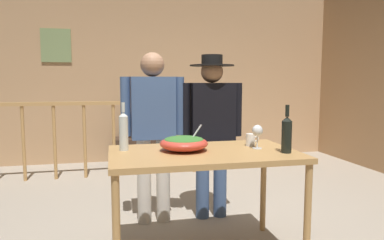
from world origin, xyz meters
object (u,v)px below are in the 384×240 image
wine_bottle_clear (124,131)px  stair_railing (117,129)px  salad_bowl (184,143)px  flat_screen_tv (143,123)px  wine_bottle_dark (287,134)px  person_standing_right (212,122)px  wine_glass (257,132)px  framed_picture (56,45)px  tv_console (143,151)px  person_standing_left (153,124)px  mug_white (251,140)px  serving_table (204,162)px

wine_bottle_clear → stair_railing: bearing=90.4°
stair_railing → salad_bowl: stair_railing is taller
flat_screen_tv → salad_bowl: bearing=-89.3°
wine_bottle_dark → person_standing_right: (-0.29, 0.97, -0.02)m
salad_bowl → wine_bottle_clear: bearing=165.9°
salad_bowl → wine_bottle_clear: (-0.44, 0.11, 0.09)m
wine_glass → framed_picture: bearing=118.6°
wine_glass → person_standing_right: bearing=100.6°
tv_console → wine_bottle_clear: (-0.40, -3.06, 0.75)m
wine_bottle_dark → wine_bottle_clear: bearing=163.1°
wine_bottle_clear → wine_bottle_dark: bearing=-16.9°
framed_picture → wine_bottle_dark: framed_picture is taller
tv_console → person_standing_left: bearing=-92.6°
tv_console → person_standing_right: 2.59m
framed_picture → mug_white: (1.91, -3.38, -1.03)m
stair_railing → serving_table: size_ratio=2.35×
wine_bottle_dark → mug_white: size_ratio=3.16×
tv_console → serving_table: 3.27m
person_standing_right → salad_bowl: bearing=59.2°
person_standing_right → person_standing_left: bearing=-0.8°
stair_railing → person_standing_left: size_ratio=2.02×
stair_railing → salad_bowl: size_ratio=9.03×
stair_railing → wine_glass: size_ratio=17.57×
serving_table → person_standing_right: bearing=70.2°
serving_table → wine_bottle_dark: 0.64m
salad_bowl → stair_railing: bearing=100.2°
tv_console → framed_picture: bearing=167.5°
stair_railing → flat_screen_tv: (0.42, 0.63, 0.01)m
flat_screen_tv → person_standing_right: (0.46, -2.41, 0.26)m
tv_console → wine_bottle_clear: bearing=-97.4°
stair_railing → framed_picture: bearing=133.3°
stair_railing → wine_bottle_dark: bearing=-67.1°
stair_railing → person_standing_left: person_standing_left is taller
tv_console → person_standing_right: person_standing_right is taller
wine_glass → wine_bottle_dark: size_ratio=0.53×
stair_railing → wine_bottle_clear: wine_bottle_clear is taller
serving_table → wine_glass: size_ratio=7.47×
flat_screen_tv → wine_bottle_dark: size_ratio=1.60×
serving_table → person_standing_left: 0.86m
tv_console → person_standing_left: size_ratio=0.56×
framed_picture → person_standing_right: 3.39m
serving_table → tv_console: bearing=93.1°
salad_bowl → wine_bottle_dark: (0.71, -0.24, 0.08)m
stair_railing → tv_console: bearing=57.6°
flat_screen_tv → wine_bottle_dark: 3.47m
flat_screen_tv → person_standing_right: 2.46m
framed_picture → tv_console: 2.15m
wine_bottle_clear → person_standing_left: 0.68m
tv_console → person_standing_left: person_standing_left is taller
tv_console → serving_table: size_ratio=0.66×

